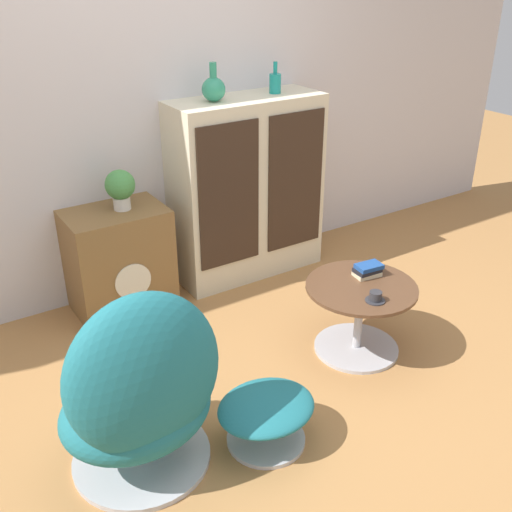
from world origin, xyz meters
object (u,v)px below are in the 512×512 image
at_px(potted_plant, 120,187).
at_px(egg_chair, 141,394).
at_px(coffee_table, 359,313).
at_px(book_stack, 368,270).
at_px(sideboard, 247,189).
at_px(tv_console, 119,260).
at_px(ottoman, 266,412).
at_px(vase_leftmost, 214,88).
at_px(vase_inner_left, 275,82).
at_px(teacup, 375,297).

bearing_deg(potted_plant, egg_chair, -109.65).
xyz_separation_m(coffee_table, book_stack, (0.10, 0.06, 0.20)).
bearing_deg(potted_plant, sideboard, 0.17).
relative_size(sideboard, coffee_table, 2.00).
height_order(tv_console, ottoman, tv_console).
distance_m(egg_chair, book_stack, 1.43).
bearing_deg(sideboard, vase_leftmost, 179.00).
distance_m(tv_console, coffee_table, 1.44).
xyz_separation_m(sideboard, vase_inner_left, (0.21, 0.00, 0.65)).
bearing_deg(tv_console, potted_plant, 0.70).
height_order(sideboard, vase_inner_left, vase_inner_left).
xyz_separation_m(ottoman, coffee_table, (0.80, 0.31, 0.07)).
relative_size(egg_chair, potted_plant, 3.71).
distance_m(coffee_table, teacup, 0.25).
bearing_deg(teacup, tv_console, 123.69).
distance_m(egg_chair, vase_inner_left, 2.18).
xyz_separation_m(sideboard, egg_chair, (-1.31, -1.30, -0.20)).
height_order(egg_chair, ottoman, egg_chair).
height_order(egg_chair, coffee_table, egg_chair).
height_order(egg_chair, teacup, egg_chair).
relative_size(sideboard, tv_console, 1.85).
bearing_deg(egg_chair, vase_leftmost, 50.03).
height_order(sideboard, vase_leftmost, vase_leftmost).
distance_m(ottoman, vase_inner_left, 2.07).
distance_m(sideboard, book_stack, 1.08).
xyz_separation_m(vase_inner_left, potted_plant, (-1.06, -0.01, -0.47)).
bearing_deg(egg_chair, potted_plant, 70.35).
height_order(tv_console, book_stack, tv_console).
height_order(tv_console, vase_inner_left, vase_inner_left).
bearing_deg(vase_inner_left, coffee_table, -100.81).
distance_m(sideboard, vase_inner_left, 0.69).
bearing_deg(book_stack, tv_console, 133.28).
bearing_deg(coffee_table, ottoman, -158.94).
relative_size(coffee_table, vase_leftmost, 2.62).
bearing_deg(book_stack, egg_chair, -170.66).
bearing_deg(sideboard, coffee_table, -90.14).
xyz_separation_m(coffee_table, potted_plant, (-0.85, 1.13, 0.53)).
xyz_separation_m(tv_console, potted_plant, (0.05, 0.00, 0.45)).
bearing_deg(potted_plant, teacup, -58.05).
bearing_deg(vase_inner_left, vase_leftmost, -180.00).
xyz_separation_m(ottoman, potted_plant, (-0.04, 1.44, 0.61)).
distance_m(vase_inner_left, potted_plant, 1.16).
relative_size(tv_console, potted_plant, 2.71).
height_order(vase_leftmost, vase_inner_left, vase_leftmost).
height_order(tv_console, teacup, tv_console).
distance_m(vase_inner_left, teacup, 1.55).
relative_size(sideboard, egg_chair, 1.35).
bearing_deg(tv_console, book_stack, -46.72).
height_order(sideboard, potted_plant, sideboard).
distance_m(coffee_table, potted_plant, 1.51).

